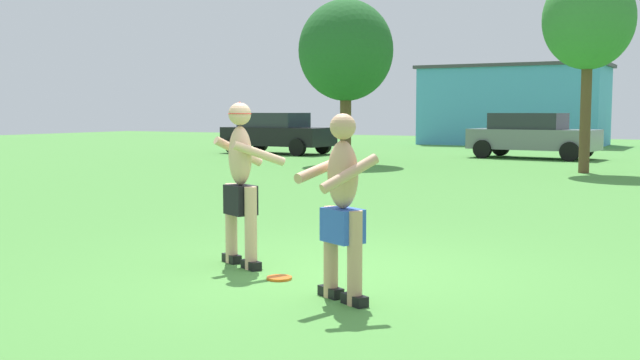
% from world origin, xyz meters
% --- Properties ---
extents(ground_plane, '(80.00, 80.00, 0.00)m').
position_xyz_m(ground_plane, '(0.00, 0.00, 0.00)').
color(ground_plane, '#4C8E3D').
extents(player_with_cap, '(0.77, 0.75, 1.76)m').
position_xyz_m(player_with_cap, '(-1.02, -0.15, 0.97)').
color(player_with_cap, black).
rests_on(player_with_cap, ground_plane).
extents(player_in_blue, '(0.69, 0.74, 1.63)m').
position_xyz_m(player_in_blue, '(0.60, -0.97, 0.86)').
color(player_in_blue, black).
rests_on(player_in_blue, ground_plane).
extents(frisbee, '(0.25, 0.25, 0.03)m').
position_xyz_m(frisbee, '(-0.32, -0.51, 0.01)').
color(frisbee, orange).
rests_on(frisbee, ground_plane).
extents(car_gray_mid_lot, '(4.44, 2.34, 1.58)m').
position_xyz_m(car_gray_mid_lot, '(-2.49, 19.79, 0.82)').
color(car_gray_mid_lot, slate).
rests_on(car_gray_mid_lot, ground_plane).
extents(car_black_far_end, '(4.40, 2.22, 1.58)m').
position_xyz_m(car_black_far_end, '(-11.85, 17.98, 0.82)').
color(car_black_far_end, black).
rests_on(car_black_far_end, ground_plane).
extents(outbuilding_behind_lot, '(8.86, 4.39, 3.87)m').
position_xyz_m(outbuilding_behind_lot, '(-5.76, 30.12, 1.94)').
color(outbuilding_behind_lot, '#4C9ED1').
rests_on(outbuilding_behind_lot, ground_plane).
extents(tree_left_field, '(2.94, 2.94, 5.09)m').
position_xyz_m(tree_left_field, '(-7.00, 14.26, 3.50)').
color(tree_left_field, brown).
rests_on(tree_left_field, ground_plane).
extents(tree_right_field, '(2.38, 2.38, 5.37)m').
position_xyz_m(tree_right_field, '(0.16, 14.21, 4.02)').
color(tree_right_field, brown).
rests_on(tree_right_field, ground_plane).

